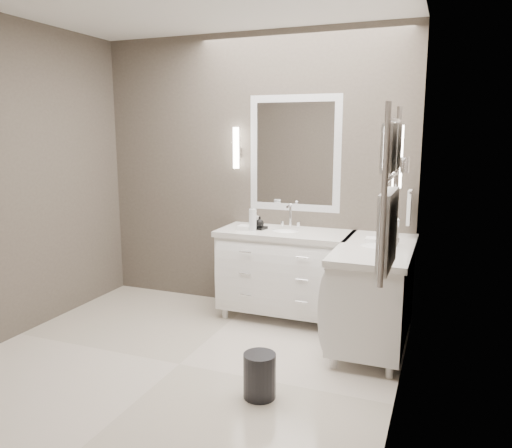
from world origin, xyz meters
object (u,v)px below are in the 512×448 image
at_px(vanity_right, 374,289).
at_px(towel_ladder, 389,202).
at_px(vanity_back, 285,269).
at_px(waste_bin, 260,376).

relative_size(vanity_right, towel_ladder, 1.38).
relative_size(vanity_back, waste_bin, 4.05).
distance_m(vanity_right, towel_ladder, 1.60).
xyz_separation_m(vanity_right, waste_bin, (-0.58, -1.12, -0.33)).
distance_m(towel_ladder, waste_bin, 1.49).
xyz_separation_m(vanity_back, waste_bin, (0.30, -1.45, -0.33)).
bearing_deg(vanity_right, waste_bin, -117.30).
bearing_deg(towel_ladder, vanity_right, 99.84).
distance_m(vanity_back, towel_ladder, 2.16).
height_order(vanity_right, waste_bin, vanity_right).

